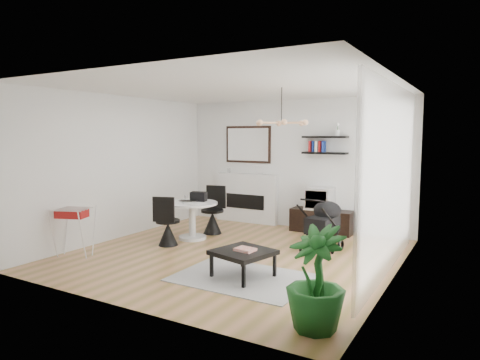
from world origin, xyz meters
The scene contains 25 objects.
floor centered at (0.00, 0.00, 0.00)m, with size 5.00×5.00×0.00m, color olive.
ceiling centered at (0.00, 0.00, 2.70)m, with size 5.00×5.00×0.00m, color white.
wall_back centered at (0.00, 2.50, 1.35)m, with size 5.00×5.00×0.00m, color white.
wall_left centered at (-2.50, 0.00, 1.35)m, with size 5.00×5.00×0.00m, color white.
wall_right centered at (2.50, 0.00, 1.35)m, with size 5.00×5.00×0.00m, color white.
sheer_curtain centered at (2.40, 0.20, 1.35)m, with size 0.04×3.60×2.60m, color white.
fireplace centered at (-1.10, 2.42, 0.69)m, with size 1.50×0.17×2.16m.
shelf_lower centered at (0.72, 2.37, 1.60)m, with size 0.90×0.25×0.04m, color black.
shelf_upper centered at (0.72, 2.37, 1.92)m, with size 0.90×0.25×0.04m, color black.
pendant_lamp centered at (0.70, 0.30, 2.15)m, with size 0.90×0.90×0.10m, color tan, non-canonical shape.
tv_console centered at (0.72, 2.27, 0.23)m, with size 1.24×0.43×0.47m, color black.
crt_tv centered at (0.66, 2.27, 0.69)m, with size 0.51×0.45×0.45m.
dining_table centered at (-1.22, 0.52, 0.46)m, with size 0.96×0.96×0.70m.
laptop centered at (-1.31, 0.48, 0.72)m, with size 0.35×0.23×0.03m, color black.
black_bag centered at (-1.20, 0.70, 0.79)m, with size 0.30×0.18×0.18m, color black.
newspaper centered at (-1.08, 0.41, 0.71)m, with size 0.36×0.29×0.01m, color silver.
drinking_glass centered at (-1.47, 0.68, 0.75)m, with size 0.06×0.06×0.10m, color white.
chair_far centered at (-1.14, 1.11, 0.30)m, with size 0.47×0.49×0.94m.
chair_near centered at (-1.31, -0.09, 0.28)m, with size 0.47×0.48×0.90m.
drying_rack centered at (-2.18, -1.38, 0.42)m, with size 0.67×0.65×0.80m.
stroller centered at (1.22, 0.92, 0.41)m, with size 0.57×0.81×0.95m.
rug centered at (0.70, -0.95, 0.01)m, with size 1.80×1.30×0.01m, color gray.
coffee_table centered at (0.69, -0.91, 0.34)m, with size 0.88×0.88×0.37m.
magazines centered at (0.73, -0.92, 0.40)m, with size 0.26×0.21×0.04m, color #E45039.
potted_plant centered at (2.11, -1.94, 0.53)m, with size 0.60×0.60×1.06m, color #17531B.
Camera 1 is at (3.51, -5.91, 1.96)m, focal length 32.00 mm.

